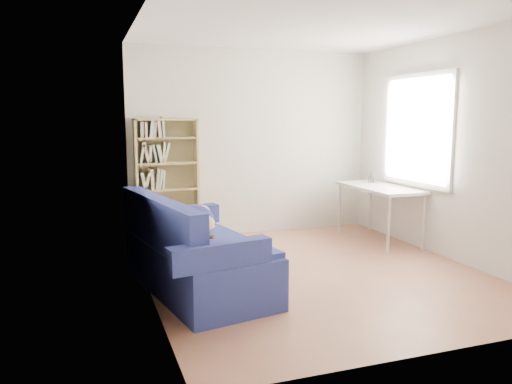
{
  "coord_description": "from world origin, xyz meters",
  "views": [
    {
      "loc": [
        -2.3,
        -4.73,
        1.66
      ],
      "look_at": [
        -0.52,
        0.37,
        0.85
      ],
      "focal_mm": 35.0,
      "sensor_mm": 36.0,
      "label": 1
    }
  ],
  "objects_px": {
    "bookshelf": "(167,186)",
    "desk": "(379,191)",
    "pen_cup": "(371,179)",
    "sofa": "(193,254)"
  },
  "relations": [
    {
      "from": "bookshelf",
      "to": "desk",
      "type": "height_order",
      "value": "bookshelf"
    },
    {
      "from": "desk",
      "to": "pen_cup",
      "type": "height_order",
      "value": "pen_cup"
    },
    {
      "from": "sofa",
      "to": "bookshelf",
      "type": "distance_m",
      "value": 2.0
    },
    {
      "from": "sofa",
      "to": "desk",
      "type": "relative_size",
      "value": 1.53
    },
    {
      "from": "desk",
      "to": "pen_cup",
      "type": "xyz_separation_m",
      "value": [
        0.09,
        0.34,
        0.12
      ]
    },
    {
      "from": "sofa",
      "to": "pen_cup",
      "type": "relative_size",
      "value": 13.02
    },
    {
      "from": "sofa",
      "to": "desk",
      "type": "height_order",
      "value": "sofa"
    },
    {
      "from": "sofa",
      "to": "pen_cup",
      "type": "xyz_separation_m",
      "value": [
        2.84,
        1.39,
        0.46
      ]
    },
    {
      "from": "bookshelf",
      "to": "pen_cup",
      "type": "distance_m",
      "value": 2.83
    },
    {
      "from": "desk",
      "to": "pen_cup",
      "type": "bearing_deg",
      "value": 75.76
    }
  ]
}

